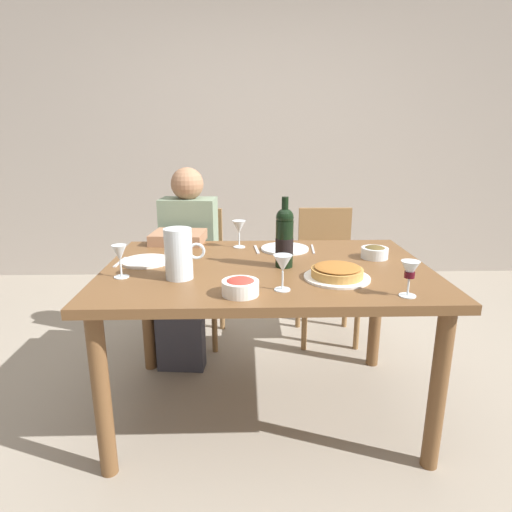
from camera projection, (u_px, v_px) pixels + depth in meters
The scene contains 21 objects.
ground_plane at pixel (266, 407), 2.22m from camera, with size 8.00×8.00×0.00m, color gray.
back_wall at pixel (254, 129), 4.03m from camera, with size 8.00×0.10×2.80m, color #A3998E.
dining_table at pixel (267, 285), 2.04m from camera, with size 1.50×1.00×0.76m.
wine_bottle at pixel (284, 238), 1.97m from camera, with size 0.08×0.08×0.32m.
water_pitcher at pixel (179, 257), 1.82m from camera, with size 0.17×0.12×0.22m.
baked_tart at pixel (337, 272), 1.83m from camera, with size 0.28×0.28×0.06m.
salad_bowl at pixel (240, 286), 1.65m from camera, with size 0.14×0.14×0.07m.
olive_bowl at pixel (375, 252), 2.13m from camera, with size 0.13×0.13×0.06m.
wine_glass_left_diner at pixel (120, 255), 1.83m from camera, with size 0.06×0.06×0.14m.
wine_glass_right_diner at pixel (239, 228), 2.32m from camera, with size 0.07×0.07×0.15m.
wine_glass_centre at pixel (410, 272), 1.61m from camera, with size 0.07×0.07×0.14m.
wine_glass_spare at pixel (283, 265), 1.68m from camera, with size 0.07×0.07×0.14m.
dinner_plate_left_setting at pixel (146, 261), 2.07m from camera, with size 0.23×0.23×0.01m, color white.
dinner_plate_right_setting at pixel (285, 249), 2.29m from camera, with size 0.25×0.25×0.01m, color silver.
fork_left_setting at pixel (120, 262), 2.07m from camera, with size 0.16×0.01×0.01m, color silver.
knife_left_setting at pixel (178, 262), 2.07m from camera, with size 0.18×0.01×0.01m, color silver.
knife_right_setting at pixel (313, 249), 2.30m from camera, with size 0.18×0.01×0.01m, color silver.
spoon_right_setting at pixel (257, 249), 2.29m from camera, with size 0.16×0.01×0.01m, color silver.
chair_left at pixel (194, 266), 2.91m from camera, with size 0.44×0.44×0.87m.
diner_left at pixel (186, 259), 2.65m from camera, with size 0.37×0.53×1.16m.
chair_right at pixel (326, 265), 2.93m from camera, with size 0.40×0.40×0.87m.
Camera 1 is at (-0.11, -1.92, 1.35)m, focal length 30.30 mm.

